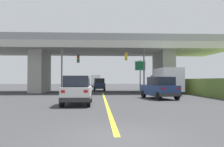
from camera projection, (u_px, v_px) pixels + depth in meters
ground at (103, 92)px, 36.12m from camera, size 160.00×160.00×0.00m
overpass_bridge at (103, 55)px, 36.27m from camera, size 34.80×10.96×7.62m
lane_divider_stripe at (106, 101)px, 20.37m from camera, size 0.20×25.82×0.01m
suv_lead at (77, 90)px, 17.48m from camera, size 1.92×4.70×2.02m
suv_crossing at (160, 88)px, 22.91m from camera, size 2.80×4.94×2.02m
box_truck at (166, 81)px, 29.92m from camera, size 2.33×7.24×3.11m
sedan_oncoming at (99, 84)px, 40.94m from camera, size 1.90×4.35×2.02m
traffic_signal_nearside at (138, 64)px, 31.40m from camera, size 2.52×0.36×6.07m
traffic_signal_farside at (68, 66)px, 30.90m from camera, size 2.28×0.36×5.46m
highway_sign at (140, 69)px, 33.64m from camera, size 1.42×0.17×4.47m
semi_truck_distant at (96, 81)px, 64.62m from camera, size 2.33×7.11×2.97m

